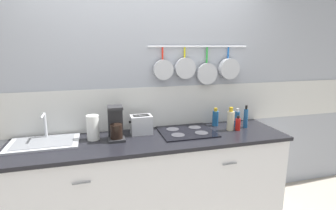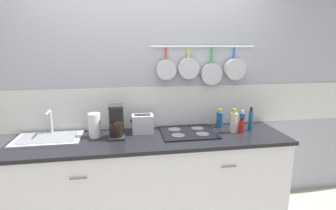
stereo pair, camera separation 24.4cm
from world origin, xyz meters
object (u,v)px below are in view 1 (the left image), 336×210
bottle_vinegar (238,124)px  bottle_cooking_wine (237,118)px  bottle_sesame_oil (215,118)px  bottle_hot_sauce (246,118)px  coffee_maker (116,125)px  bottle_olive_oil (231,120)px  paper_towel_roll (93,128)px  toaster (141,125)px

bottle_vinegar → bottle_cooking_wine: bottle_cooking_wine is taller
bottle_sesame_oil → bottle_hot_sauce: bottle_hot_sauce is taller
bottle_sesame_oil → coffee_maker: bearing=-172.5°
bottle_sesame_oil → bottle_olive_oil: bearing=-66.7°
paper_towel_roll → bottle_cooking_wine: 1.50m
bottle_olive_oil → bottle_cooking_wine: bottle_olive_oil is taller
toaster → bottle_hot_sauce: (1.10, -0.10, 0.01)m
toaster → bottle_hot_sauce: bottle_hot_sauce is taller
bottle_hot_sauce → coffee_maker: bearing=179.5°
bottle_sesame_oil → bottle_vinegar: 0.26m
bottle_sesame_oil → bottle_olive_oil: (0.08, -0.19, 0.02)m
bottle_olive_oil → toaster: bearing=171.6°
bottle_cooking_wine → bottle_hot_sauce: bearing=-49.5°
coffee_maker → bottle_hot_sauce: bearing=-0.5°
coffee_maker → bottle_cooking_wine: (1.30, 0.06, -0.05)m
toaster → bottle_cooking_wine: size_ratio=1.14×
paper_towel_roll → bottle_sesame_oil: paper_towel_roll is taller
paper_towel_roll → bottle_vinegar: bearing=-4.3°
paper_towel_roll → bottle_cooking_wine: (1.50, 0.02, -0.03)m
coffee_maker → bottle_olive_oil: size_ratio=1.30×
bottle_cooking_wine → toaster: bearing=178.4°
coffee_maker → bottle_olive_oil: coffee_maker is taller
coffee_maker → bottle_vinegar: coffee_maker is taller
coffee_maker → bottle_cooking_wine: 1.30m
bottle_hot_sauce → bottle_vinegar: bearing=-155.3°
bottle_olive_oil → bottle_hot_sauce: bottle_hot_sauce is taller
coffee_maker → bottle_hot_sauce: (1.36, -0.01, -0.02)m
bottle_sesame_oil → bottle_hot_sauce: size_ratio=0.81×
bottle_vinegar → bottle_hot_sauce: bottle_hot_sauce is taller
bottle_hot_sauce → paper_towel_roll: bearing=178.1°
bottle_sesame_oil → bottle_hot_sauce: 0.32m
bottle_hot_sauce → bottle_cooking_wine: bearing=130.5°
paper_towel_roll → bottle_cooking_wine: bearing=0.7°
bottle_vinegar → bottle_hot_sauce: size_ratio=0.62×
paper_towel_roll → toaster: (0.46, 0.05, -0.02)m
bottle_sesame_oil → bottle_olive_oil: 0.21m
bottle_cooking_wine → paper_towel_roll: bearing=-179.3°
coffee_maker → bottle_sesame_oil: 1.09m
coffee_maker → paper_towel_roll: bearing=169.1°
bottle_sesame_oil → bottle_olive_oil: size_ratio=0.81×
paper_towel_roll → bottle_vinegar: size_ratio=1.53×
bottle_sesame_oil → bottle_cooking_wine: 0.23m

